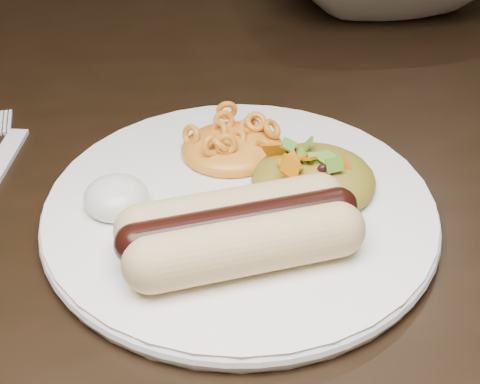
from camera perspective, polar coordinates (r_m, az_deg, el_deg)
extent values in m
cube|color=black|center=(0.63, -10.38, 4.12)|extent=(1.60, 0.90, 0.04)
cylinder|color=white|center=(0.50, 0.00, -1.54)|extent=(0.30, 0.30, 0.01)
cylinder|color=#ECBF8F|center=(0.44, 0.40, -4.33)|extent=(0.12, 0.04, 0.03)
cylinder|color=#ECBF8F|center=(0.46, -0.42, -1.74)|extent=(0.12, 0.04, 0.03)
cylinder|color=black|center=(0.44, -0.02, -2.60)|extent=(0.13, 0.04, 0.03)
ellipsoid|color=orange|center=(0.54, -0.59, 4.32)|extent=(0.08, 0.07, 0.03)
ellipsoid|color=white|center=(0.49, -9.65, 0.06)|extent=(0.05, 0.05, 0.03)
ellipsoid|color=#B3631D|center=(0.51, 5.75, 1.28)|extent=(0.09, 0.08, 0.03)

